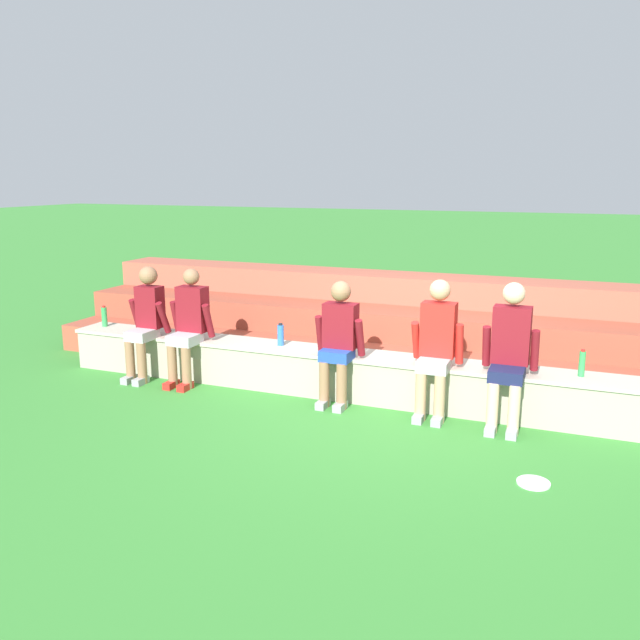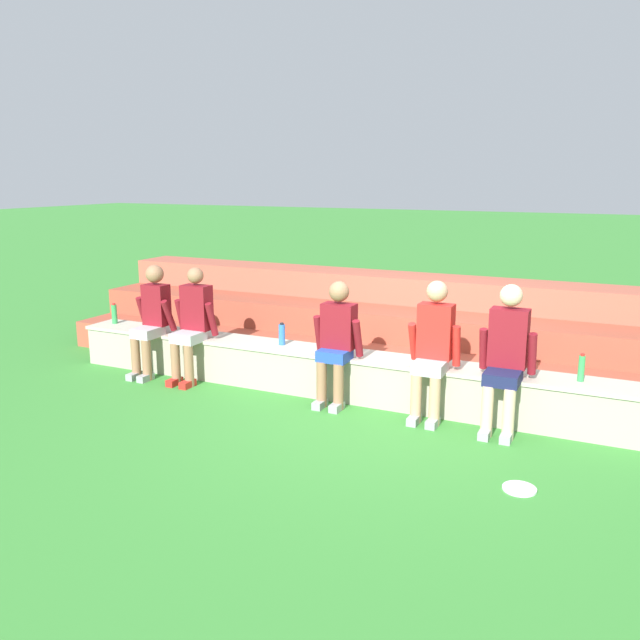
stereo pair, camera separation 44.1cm
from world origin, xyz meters
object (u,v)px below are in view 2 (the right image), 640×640
Objects in this scene: water_bottle_center_gap at (114,314)px; frisbee at (519,489)px; person_left_of_center at (192,322)px; person_right_of_center at (433,346)px; person_far_left at (152,317)px; person_center at (336,339)px; water_bottle_mid_right at (581,368)px; person_far_right at (506,354)px; water_bottle_near_left at (282,334)px.

water_bottle_center_gap reaches higher than frisbee.
person_right_of_center reaches higher than person_left_of_center.
frisbee is at bearing -14.81° from person_far_left.
person_left_of_center reaches higher than person_center.
person_far_left is at bearing -176.79° from water_bottle_mid_right.
person_right_of_center reaches higher than person_center.
person_left_of_center is 5.14× the size of frisbee.
person_far_right is at bearing -0.80° from person_right_of_center.
water_bottle_mid_right is (0.67, 0.26, -0.12)m from person_far_right.
water_bottle_mid_right is (1.39, 0.25, -0.12)m from person_right_of_center.
person_left_of_center is 1.02× the size of person_center.
water_bottle_center_gap reaches higher than water_bottle_near_left.
water_bottle_mid_right is (4.34, 0.26, -0.09)m from person_left_of_center.
person_center is 0.95× the size of person_right_of_center.
person_left_of_center is at bearing -179.96° from person_far_right.
frisbee is at bearing -17.10° from person_left_of_center.
water_bottle_center_gap is 5.80m from water_bottle_mid_right.
person_left_of_center is 0.96× the size of person_far_right.
water_bottle_mid_right is at bearing 0.34° from water_bottle_near_left.
person_center is 1.05m from person_right_of_center.
person_far_left is at bearing 165.19° from frisbee.
person_right_of_center reaches higher than frisbee.
person_far_right is at bearing 0.91° from person_center.
person_far_left reaches higher than water_bottle_mid_right.
person_left_of_center is 1.12m from water_bottle_near_left.
person_right_of_center is 1.82m from frisbee.
person_center is at bearing -179.09° from person_far_right.
person_center is at bearing -177.91° from person_right_of_center.
person_right_of_center is (2.95, 0.01, 0.03)m from person_left_of_center.
frisbee is at bearing -101.24° from water_bottle_mid_right.
person_far_right reaches higher than person_left_of_center.
person_right_of_center is 1.88m from water_bottle_near_left.
person_far_left reaches higher than frisbee.
person_center reaches higher than water_bottle_center_gap.
person_far_left is at bearing -179.53° from person_right_of_center.
person_far_right reaches higher than person_right_of_center.
person_far_left is 3.55m from person_right_of_center.
person_left_of_center is 5.21× the size of water_bottle_near_left.
water_bottle_center_gap is 1.03× the size of frisbee.
person_center is 1.77m from person_far_right.
person_right_of_center is 5.29× the size of frisbee.
person_right_of_center is 5.17× the size of water_bottle_mid_right.
person_left_of_center is (0.60, 0.02, -0.00)m from person_far_left.
water_bottle_center_gap is at bearing 179.29° from water_bottle_near_left.
person_far_left is 1.02× the size of person_center.
person_far_right is 5.35× the size of frisbee.
frisbee is (4.04, -1.24, -0.72)m from person_left_of_center.
water_bottle_mid_right is (5.80, -0.01, -0.00)m from water_bottle_center_gap.
person_far_right is 0.73m from water_bottle_mid_right.
person_left_of_center is 4.29m from frisbee.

